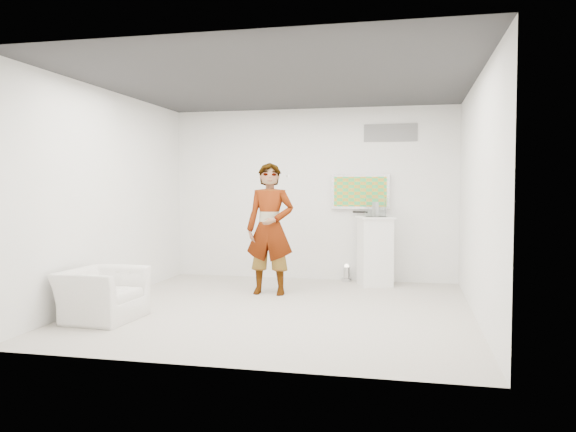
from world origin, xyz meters
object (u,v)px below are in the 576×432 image
object	(u,v)px
person	(270,229)
armchair	(102,294)
pedestal	(375,251)
tv	(360,192)
floor_uplight	(347,273)

from	to	relation	value
person	armchair	distance (m)	2.70
armchair	pedestal	bearing A→B (deg)	-41.51
tv	floor_uplight	bearing A→B (deg)	-156.36
tv	floor_uplight	distance (m)	1.43
tv	pedestal	bearing A→B (deg)	-53.19
pedestal	floor_uplight	world-z (taller)	pedestal
person	floor_uplight	size ratio (longest dim) A/B	7.03
person	floor_uplight	xyz separation A→B (m)	(1.01, 1.37, -0.86)
armchair	tv	bearing A→B (deg)	-35.70
floor_uplight	pedestal	bearing A→B (deg)	-28.95
tv	person	xyz separation A→B (m)	(-1.23, -1.47, -0.55)
person	pedestal	world-z (taller)	person
person	armchair	world-z (taller)	person
pedestal	tv	bearing A→B (deg)	126.81
armchair	pedestal	size ratio (longest dim) A/B	0.84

